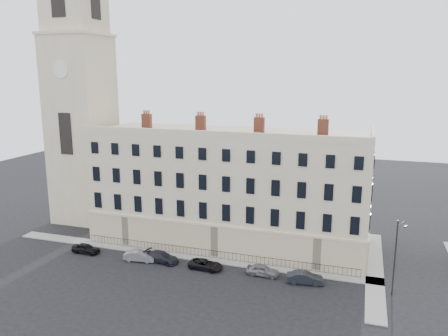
{
  "coord_description": "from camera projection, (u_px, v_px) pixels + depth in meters",
  "views": [
    {
      "loc": [
        10.85,
        -42.25,
        22.34
      ],
      "look_at": [
        -6.08,
        10.0,
        10.54
      ],
      "focal_mm": 35.0,
      "sensor_mm": 36.0,
      "label": 1
    }
  ],
  "objects": [
    {
      "name": "ground",
      "position": [
        249.0,
        285.0,
        47.25
      ],
      "size": [
        160.0,
        160.0,
        0.0
      ],
      "primitive_type": "plane",
      "color": "black",
      "rests_on": "ground"
    },
    {
      "name": "terrace",
      "position": [
        229.0,
        187.0,
        58.61
      ],
      "size": [
        36.22,
        12.22,
        17.0
      ],
      "color": "beige",
      "rests_on": "ground"
    },
    {
      "name": "church_tower",
      "position": [
        81.0,
        99.0,
        65.39
      ],
      "size": [
        8.0,
        8.13,
        44.0
      ],
      "color": "beige",
      "rests_on": "ground"
    },
    {
      "name": "pavement_terrace",
      "position": [
        182.0,
        255.0,
        54.91
      ],
      "size": [
        48.0,
        2.0,
        0.12
      ],
      "primitive_type": "cube",
      "color": "gray",
      "rests_on": "ground"
    },
    {
      "name": "pavement_east_return",
      "position": [
        374.0,
        270.0,
        50.76
      ],
      "size": [
        2.0,
        24.0,
        0.12
      ],
      "primitive_type": "cube",
      "color": "gray",
      "rests_on": "ground"
    },
    {
      "name": "railings",
      "position": [
        213.0,
        254.0,
        53.97
      ],
      "size": [
        35.0,
        0.04,
        0.96
      ],
      "color": "black",
      "rests_on": "ground"
    },
    {
      "name": "car_a",
      "position": [
        86.0,
        248.0,
        55.6
      ],
      "size": [
        3.66,
        1.51,
        1.24
      ],
      "primitive_type": "imported",
      "rotation": [
        0.0,
        0.0,
        1.56
      ],
      "color": "black",
      "rests_on": "ground"
    },
    {
      "name": "car_b",
      "position": [
        140.0,
        256.0,
        53.25
      ],
      "size": [
        4.06,
        1.87,
        1.29
      ],
      "primitive_type": "imported",
      "rotation": [
        0.0,
        0.0,
        1.7
      ],
      "color": "slate",
      "rests_on": "ground"
    },
    {
      "name": "car_c",
      "position": [
        162.0,
        257.0,
        52.95
      ],
      "size": [
        4.61,
        2.43,
        1.28
      ],
      "primitive_type": "imported",
      "rotation": [
        0.0,
        0.0,
        1.42
      ],
      "color": "black",
      "rests_on": "ground"
    },
    {
      "name": "car_d",
      "position": [
        206.0,
        265.0,
        51.02
      ],
      "size": [
        4.19,
        2.16,
        1.13
      ],
      "primitive_type": "imported",
      "rotation": [
        0.0,
        0.0,
        1.5
      ],
      "color": "black",
      "rests_on": "ground"
    },
    {
      "name": "car_e",
      "position": [
        263.0,
        270.0,
        49.38
      ],
      "size": [
        3.72,
        1.5,
        1.27
      ],
      "primitive_type": "imported",
      "rotation": [
        0.0,
        0.0,
        1.57
      ],
      "color": "slate",
      "rests_on": "ground"
    },
    {
      "name": "car_f",
      "position": [
        305.0,
        278.0,
        47.49
      ],
      "size": [
        4.13,
        1.94,
        1.31
      ],
      "primitive_type": "imported",
      "rotation": [
        0.0,
        0.0,
        1.71
      ],
      "color": "black",
      "rests_on": "ground"
    },
    {
      "name": "streetlamp",
      "position": [
        396.0,
        255.0,
        44.04
      ],
      "size": [
        0.87,
        1.64,
        8.14
      ],
      "rotation": [
        0.0,
        0.0,
        -0.43
      ],
      "color": "#292A2E",
      "rests_on": "ground"
    }
  ]
}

